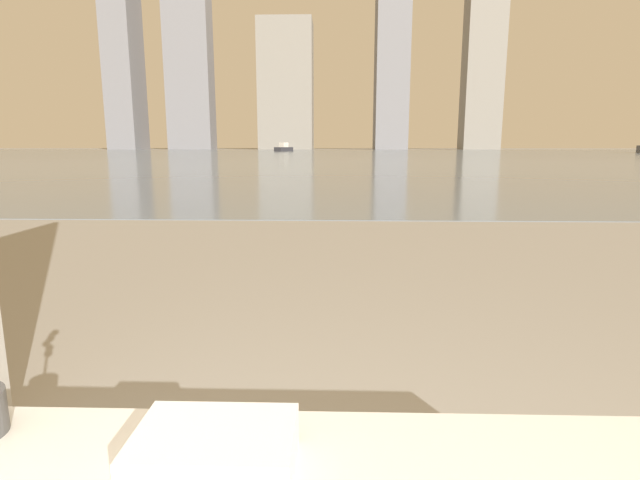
% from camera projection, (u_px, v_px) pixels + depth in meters
% --- Properties ---
extents(towel_stack, '(0.27, 0.19, 0.08)m').
position_uv_depth(towel_stack, '(215.00, 452.00, 0.83)').
color(towel_stack, white).
rests_on(towel_stack, bathtub).
extents(harbor_water, '(180.00, 110.00, 0.01)m').
position_uv_depth(harbor_water, '(334.00, 153.00, 61.04)').
color(harbor_water, slate).
rests_on(harbor_water, ground_plane).
extents(harbor_boat_1, '(2.90, 3.95, 1.42)m').
position_uv_depth(harbor_boat_1, '(284.00, 148.00, 81.65)').
color(harbor_boat_1, '#2D2D33').
rests_on(harbor_boat_1, harbor_water).
extents(skyline_tower_1, '(9.96, 6.22, 63.37)m').
position_uv_depth(skyline_tower_1, '(186.00, 5.00, 111.05)').
color(skyline_tower_1, slate).
rests_on(skyline_tower_1, ground_plane).
extents(skyline_tower_2, '(12.11, 9.85, 28.38)m').
position_uv_depth(skyline_tower_2, '(286.00, 86.00, 113.68)').
color(skyline_tower_2, gray).
rests_on(skyline_tower_2, ground_plane).
extents(skyline_tower_3, '(7.31, 8.60, 42.99)m').
position_uv_depth(skyline_tower_3, '(392.00, 52.00, 111.60)').
color(skyline_tower_3, slate).
rests_on(skyline_tower_3, ground_plane).
extents(skyline_tower_4, '(8.34, 6.08, 59.22)m').
position_uv_depth(skyline_tower_4, '(486.00, 13.00, 109.47)').
color(skyline_tower_4, gray).
rests_on(skyline_tower_4, ground_plane).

